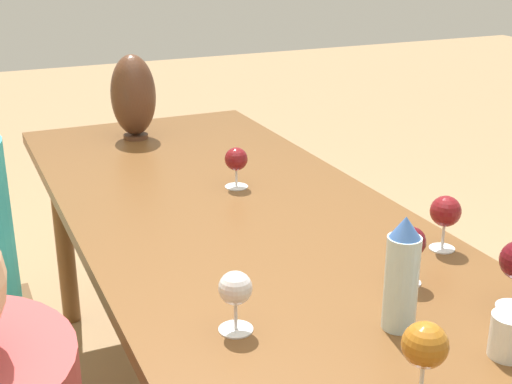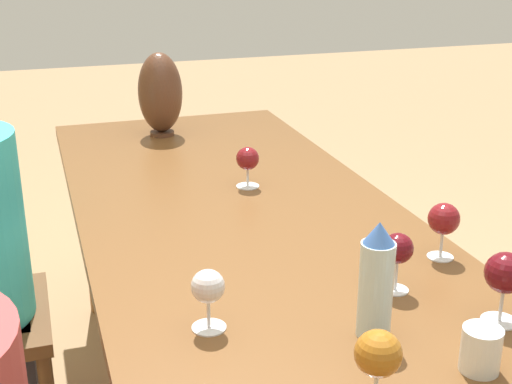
{
  "view_description": "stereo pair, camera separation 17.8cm",
  "coord_description": "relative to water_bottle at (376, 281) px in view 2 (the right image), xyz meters",
  "views": [
    {
      "loc": [
        -1.27,
        0.68,
        1.49
      ],
      "look_at": [
        0.25,
        0.0,
        0.87
      ],
      "focal_mm": 50.0,
      "sensor_mm": 36.0,
      "label": 1
    },
    {
      "loc": [
        -1.34,
        0.51,
        1.49
      ],
      "look_at": [
        0.25,
        0.0,
        0.87
      ],
      "focal_mm": 50.0,
      "sensor_mm": 36.0,
      "label": 2
    }
  ],
  "objects": [
    {
      "name": "water_bottle",
      "position": [
        0.0,
        0.0,
        0.0
      ],
      "size": [
        0.06,
        0.06,
        0.23
      ],
      "color": "#ADCCD6",
      "rests_on": "dining_table"
    },
    {
      "name": "wine_glass_7",
      "position": [
        -0.03,
        -0.26,
        -0.01
      ],
      "size": [
        0.08,
        0.08,
        0.15
      ],
      "color": "silver",
      "rests_on": "dining_table"
    },
    {
      "name": "wine_glass_4",
      "position": [
        0.85,
        -0.02,
        -0.03
      ],
      "size": [
        0.07,
        0.07,
        0.12
      ],
      "color": "silver",
      "rests_on": "dining_table"
    },
    {
      "name": "wine_glass_3",
      "position": [
        0.14,
        -0.12,
        -0.02
      ],
      "size": [
        0.07,
        0.07,
        0.13
      ],
      "color": "silver",
      "rests_on": "dining_table"
    },
    {
      "name": "water_tumbler",
      "position": [
        -0.16,
        -0.12,
        -0.07
      ],
      "size": [
        0.07,
        0.07,
        0.08
      ],
      "color": "silver",
      "rests_on": "dining_table"
    },
    {
      "name": "dining_table",
      "position": [
        0.29,
        0.06,
        -0.18
      ],
      "size": [
        2.88,
        0.87,
        0.77
      ],
      "color": "brown",
      "rests_on": "ground_plane"
    },
    {
      "name": "vase",
      "position": [
        1.49,
        0.12,
        0.05
      ],
      "size": [
        0.16,
        0.16,
        0.31
      ],
      "color": "#4C2D1E",
      "rests_on": "dining_table"
    },
    {
      "name": "wine_glass_1",
      "position": [
        0.25,
        -0.3,
        -0.02
      ],
      "size": [
        0.07,
        0.07,
        0.13
      ],
      "color": "silver",
      "rests_on": "dining_table"
    },
    {
      "name": "wine_glass_5",
      "position": [
        -0.21,
        0.1,
        -0.01
      ],
      "size": [
        0.08,
        0.08,
        0.15
      ],
      "color": "silver",
      "rests_on": "dining_table"
    },
    {
      "name": "wine_glass_0",
      "position": [
        0.12,
        0.29,
        -0.03
      ],
      "size": [
        0.07,
        0.07,
        0.12
      ],
      "color": "silver",
      "rests_on": "dining_table"
    }
  ]
}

